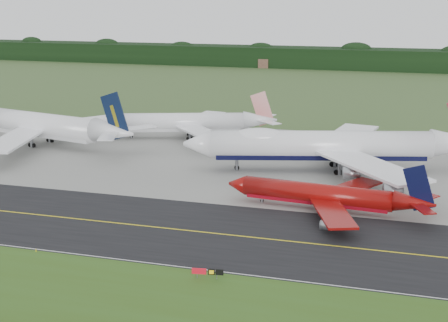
% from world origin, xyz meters
% --- Properties ---
extents(ground, '(600.00, 600.00, 0.00)m').
position_xyz_m(ground, '(0.00, 0.00, 0.00)').
color(ground, '#365126').
rests_on(ground, ground).
extents(grass_verge, '(400.00, 30.00, 0.01)m').
position_xyz_m(grass_verge, '(0.00, -35.00, 0.01)').
color(grass_verge, '#365519').
rests_on(grass_verge, ground).
extents(taxiway, '(400.00, 32.00, 0.02)m').
position_xyz_m(taxiway, '(0.00, -4.00, 0.01)').
color(taxiway, black).
rests_on(taxiway, ground).
extents(apron, '(400.00, 78.00, 0.01)m').
position_xyz_m(apron, '(0.00, 51.00, 0.01)').
color(apron, gray).
rests_on(apron, ground).
extents(taxiway_centreline, '(400.00, 0.40, 0.00)m').
position_xyz_m(taxiway_centreline, '(0.00, -4.00, 0.03)').
color(taxiway_centreline, gold).
rests_on(taxiway_centreline, taxiway).
extents(taxiway_edge_line, '(400.00, 0.25, 0.00)m').
position_xyz_m(taxiway_edge_line, '(0.00, -19.50, 0.03)').
color(taxiway_edge_line, silver).
rests_on(taxiway_edge_line, taxiway).
extents(horizon_treeline, '(700.00, 25.00, 12.00)m').
position_xyz_m(horizon_treeline, '(0.00, 273.76, 5.47)').
color(horizon_treeline, black).
rests_on(horizon_treeline, ground).
extents(jet_ba_747, '(74.65, 60.64, 19.01)m').
position_xyz_m(jet_ba_747, '(9.64, 44.68, 6.47)').
color(jet_ba_747, white).
rests_on(jet_ba_747, ground).
extents(jet_red_737, '(42.47, 34.47, 11.46)m').
position_xyz_m(jet_red_737, '(12.46, 14.47, 3.17)').
color(jet_red_737, maroon).
rests_on(jet_red_737, ground).
extents(jet_navy_gold, '(68.02, 58.25, 17.68)m').
position_xyz_m(jet_navy_gold, '(-75.32, 49.77, 5.81)').
color(jet_navy_gold, white).
rests_on(jet_navy_gold, ground).
extents(jet_star_tail, '(53.29, 43.45, 14.36)m').
position_xyz_m(jet_star_tail, '(-36.30, 70.14, 4.79)').
color(jet_star_tail, white).
rests_on(jet_star_tail, ground).
extents(taxiway_sign, '(4.89, 0.92, 1.64)m').
position_xyz_m(taxiway_sign, '(-1.52, -22.44, 1.16)').
color(taxiway_sign, slate).
rests_on(taxiway_sign, ground).
extents(edge_marker_left, '(0.16, 0.16, 0.50)m').
position_xyz_m(edge_marker_left, '(-32.73, -20.50, 0.25)').
color(edge_marker_left, yellow).
rests_on(edge_marker_left, ground).
extents(edge_marker_center, '(0.16, 0.16, 0.50)m').
position_xyz_m(edge_marker_center, '(-2.92, -20.50, 0.25)').
color(edge_marker_center, yellow).
rests_on(edge_marker_center, ground).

